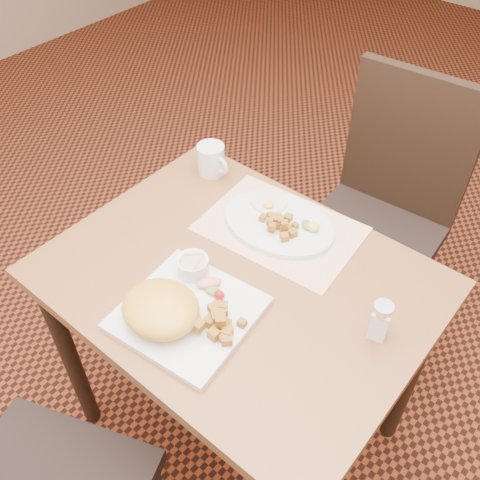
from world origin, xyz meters
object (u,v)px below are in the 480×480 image
(table, at_px, (238,304))
(coffee_mug, at_px, (212,160))
(plate_square, at_px, (188,313))
(chair_far, at_px, (385,205))
(salt_shaker, at_px, (380,320))
(plate_oval, at_px, (278,223))

(table, xyz_separation_m, coffee_mug, (-0.32, 0.26, 0.15))
(plate_square, xyz_separation_m, coffee_mug, (-0.31, 0.43, 0.04))
(chair_far, bearing_deg, salt_shaker, 110.13)
(table, xyz_separation_m, chair_far, (0.05, 0.70, -0.10))
(chair_far, height_order, salt_shaker, chair_far)
(chair_far, relative_size, plate_oval, 3.19)
(table, xyz_separation_m, plate_oval, (-0.03, 0.20, 0.12))
(salt_shaker, distance_m, coffee_mug, 0.69)
(table, height_order, salt_shaker, salt_shaker)
(table, bearing_deg, chair_far, 85.62)
(chair_far, height_order, coffee_mug, chair_far)
(salt_shaker, bearing_deg, table, -169.88)
(chair_far, height_order, plate_oval, chair_far)
(table, relative_size, plate_oval, 2.96)
(table, relative_size, chair_far, 0.93)
(salt_shaker, xyz_separation_m, coffee_mug, (-0.66, 0.20, -0.01))
(table, height_order, plate_square, plate_square)
(chair_far, bearing_deg, table, 81.62)
(coffee_mug, bearing_deg, chair_far, 49.29)
(table, height_order, chair_far, chair_far)
(coffee_mug, bearing_deg, table, -39.35)
(plate_square, xyz_separation_m, salt_shaker, (0.35, 0.22, 0.04))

